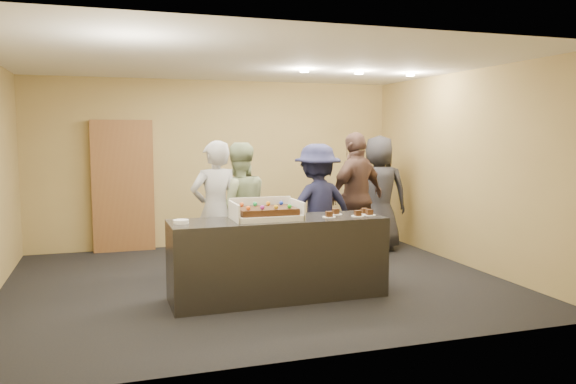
{
  "coord_description": "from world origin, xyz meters",
  "views": [
    {
      "loc": [
        -1.74,
        -6.67,
        1.84
      ],
      "look_at": [
        0.41,
        0.0,
        1.11
      ],
      "focal_mm": 35.0,
      "sensor_mm": 36.0,
      "label": 1
    }
  ],
  "objects_px": {
    "person_brown_extra": "(357,197)",
    "person_dark_suit": "(379,193)",
    "plate_stack": "(181,222)",
    "person_navy_man": "(317,208)",
    "serving_counter": "(278,258)",
    "storage_cabinet": "(123,186)",
    "sheet_cake": "(266,210)",
    "person_server_grey": "(215,211)",
    "cake_box": "(266,215)",
    "person_sage_man": "(239,209)"
  },
  "relations": [
    {
      "from": "person_brown_extra",
      "to": "person_dark_suit",
      "type": "relative_size",
      "value": 1.03
    },
    {
      "from": "plate_stack",
      "to": "person_navy_man",
      "type": "bearing_deg",
      "value": 28.76
    },
    {
      "from": "serving_counter",
      "to": "storage_cabinet",
      "type": "height_order",
      "value": "storage_cabinet"
    },
    {
      "from": "storage_cabinet",
      "to": "person_navy_man",
      "type": "xyz_separation_m",
      "value": [
        2.43,
        -2.14,
        -0.17
      ]
    },
    {
      "from": "sheet_cake",
      "to": "plate_stack",
      "type": "height_order",
      "value": "sheet_cake"
    },
    {
      "from": "person_server_grey",
      "to": "cake_box",
      "type": "bearing_deg",
      "value": 99.67
    },
    {
      "from": "serving_counter",
      "to": "person_sage_man",
      "type": "bearing_deg",
      "value": 97.38
    },
    {
      "from": "serving_counter",
      "to": "person_sage_man",
      "type": "distance_m",
      "value": 1.3
    },
    {
      "from": "storage_cabinet",
      "to": "person_navy_man",
      "type": "relative_size",
      "value": 1.2
    },
    {
      "from": "storage_cabinet",
      "to": "sheet_cake",
      "type": "bearing_deg",
      "value": -65.87
    },
    {
      "from": "person_sage_man",
      "to": "person_brown_extra",
      "type": "distance_m",
      "value": 1.79
    },
    {
      "from": "serving_counter",
      "to": "cake_box",
      "type": "distance_m",
      "value": 0.52
    },
    {
      "from": "sheet_cake",
      "to": "person_dark_suit",
      "type": "height_order",
      "value": "person_dark_suit"
    },
    {
      "from": "cake_box",
      "to": "storage_cabinet",
      "type": "bearing_deg",
      "value": 114.33
    },
    {
      "from": "storage_cabinet",
      "to": "person_dark_suit",
      "type": "relative_size",
      "value": 1.13
    },
    {
      "from": "cake_box",
      "to": "person_dark_suit",
      "type": "distance_m",
      "value": 3.12
    },
    {
      "from": "sheet_cake",
      "to": "person_sage_man",
      "type": "distance_m",
      "value": 1.23
    },
    {
      "from": "serving_counter",
      "to": "person_server_grey",
      "type": "relative_size",
      "value": 1.37
    },
    {
      "from": "storage_cabinet",
      "to": "person_navy_man",
      "type": "height_order",
      "value": "storage_cabinet"
    },
    {
      "from": "plate_stack",
      "to": "person_navy_man",
      "type": "distance_m",
      "value": 2.2
    },
    {
      "from": "serving_counter",
      "to": "person_server_grey",
      "type": "bearing_deg",
      "value": 116.88
    },
    {
      "from": "cake_box",
      "to": "person_sage_man",
      "type": "xyz_separation_m",
      "value": [
        -0.03,
        1.19,
        -0.09
      ]
    },
    {
      "from": "sheet_cake",
      "to": "plate_stack",
      "type": "distance_m",
      "value": 0.94
    },
    {
      "from": "sheet_cake",
      "to": "plate_stack",
      "type": "relative_size",
      "value": 3.84
    },
    {
      "from": "plate_stack",
      "to": "person_navy_man",
      "type": "xyz_separation_m",
      "value": [
        1.93,
        1.06,
        -0.07
      ]
    },
    {
      "from": "person_dark_suit",
      "to": "person_navy_man",
      "type": "bearing_deg",
      "value": 52.71
    },
    {
      "from": "sheet_cake",
      "to": "plate_stack",
      "type": "bearing_deg",
      "value": -179.01
    },
    {
      "from": "storage_cabinet",
      "to": "serving_counter",
      "type": "bearing_deg",
      "value": -63.84
    },
    {
      "from": "serving_counter",
      "to": "sheet_cake",
      "type": "relative_size",
      "value": 3.78
    },
    {
      "from": "plate_stack",
      "to": "person_sage_man",
      "type": "height_order",
      "value": "person_sage_man"
    },
    {
      "from": "cake_box",
      "to": "person_brown_extra",
      "type": "height_order",
      "value": "person_brown_extra"
    },
    {
      "from": "serving_counter",
      "to": "sheet_cake",
      "type": "bearing_deg",
      "value": 179.36
    },
    {
      "from": "person_brown_extra",
      "to": "storage_cabinet",
      "type": "bearing_deg",
      "value": -55.15
    },
    {
      "from": "plate_stack",
      "to": "person_server_grey",
      "type": "xyz_separation_m",
      "value": [
        0.55,
        1.01,
        -0.04
      ]
    },
    {
      "from": "person_sage_man",
      "to": "person_navy_man",
      "type": "distance_m",
      "value": 1.05
    },
    {
      "from": "storage_cabinet",
      "to": "sheet_cake",
      "type": "distance_m",
      "value": 3.49
    },
    {
      "from": "storage_cabinet",
      "to": "person_server_grey",
      "type": "xyz_separation_m",
      "value": [
        1.05,
        -2.19,
        -0.15
      ]
    },
    {
      "from": "person_brown_extra",
      "to": "person_server_grey",
      "type": "bearing_deg",
      "value": -14.81
    },
    {
      "from": "plate_stack",
      "to": "person_brown_extra",
      "type": "relative_size",
      "value": 0.09
    },
    {
      "from": "person_navy_man",
      "to": "sheet_cake",
      "type": "bearing_deg",
      "value": 38.55
    },
    {
      "from": "cake_box",
      "to": "sheet_cake",
      "type": "height_order",
      "value": "cake_box"
    },
    {
      "from": "person_dark_suit",
      "to": "person_sage_man",
      "type": "bearing_deg",
      "value": 36.11
    },
    {
      "from": "cake_box",
      "to": "person_server_grey",
      "type": "distance_m",
      "value": 1.05
    },
    {
      "from": "person_server_grey",
      "to": "person_dark_suit",
      "type": "bearing_deg",
      "value": -171.7
    },
    {
      "from": "plate_stack",
      "to": "person_brown_extra",
      "type": "bearing_deg",
      "value": 28.22
    },
    {
      "from": "storage_cabinet",
      "to": "plate_stack",
      "type": "xyz_separation_m",
      "value": [
        0.49,
        -3.2,
        -0.1
      ]
    },
    {
      "from": "plate_stack",
      "to": "person_server_grey",
      "type": "distance_m",
      "value": 1.16
    },
    {
      "from": "serving_counter",
      "to": "person_navy_man",
      "type": "bearing_deg",
      "value": 49.87
    },
    {
      "from": "plate_stack",
      "to": "person_server_grey",
      "type": "bearing_deg",
      "value": 61.49
    },
    {
      "from": "cake_box",
      "to": "person_server_grey",
      "type": "xyz_separation_m",
      "value": [
        -0.38,
        0.97,
        -0.07
      ]
    }
  ]
}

